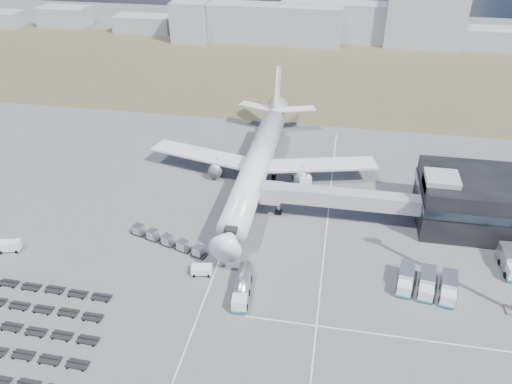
# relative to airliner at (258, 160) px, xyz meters

# --- Properties ---
(ground) EXTENTS (420.00, 420.00, 0.00)m
(ground) POSITION_rel_airliner_xyz_m (0.00, -32.38, -5.29)
(ground) COLOR #565659
(ground) RESTS_ON ground
(grass_strip) EXTENTS (420.00, 90.00, 0.01)m
(grass_strip) POSITION_rel_airliner_xyz_m (0.00, 77.62, -5.29)
(grass_strip) COLOR #48432B
(grass_strip) RESTS_ON ground
(lane_markings) EXTENTS (47.12, 110.00, 0.01)m
(lane_markings) POSITION_rel_airliner_xyz_m (9.77, -29.38, -5.29)
(lane_markings) COLOR silver
(lane_markings) RESTS_ON ground
(terminal) EXTENTS (30.40, 16.40, 11.00)m
(terminal) POSITION_rel_airliner_xyz_m (47.77, -8.41, -0.04)
(terminal) COLOR black
(terminal) RESTS_ON ground
(jet_bridge) EXTENTS (30.30, 3.80, 7.05)m
(jet_bridge) POSITION_rel_airliner_xyz_m (15.90, -11.95, -0.24)
(jet_bridge) COLOR #939399
(jet_bridge) RESTS_ON ground
(airliner) EXTENTS (51.59, 64.53, 17.62)m
(airliner) POSITION_rel_airliner_xyz_m (0.00, 0.00, 0.00)
(airliner) COLOR white
(airliner) RESTS_ON ground
(skyline) EXTENTS (300.00, 26.88, 20.85)m
(skyline) POSITION_rel_airliner_xyz_m (12.45, 117.91, 1.64)
(skyline) COLOR #969AA4
(skyline) RESTS_ON ground
(fuel_tanker) EXTENTS (3.15, 9.59, 3.05)m
(fuel_tanker) POSITION_rel_airliner_xyz_m (3.71, -35.65, -3.77)
(fuel_tanker) COLOR white
(fuel_tanker) RESTS_ON ground
(pushback_tug) EXTENTS (3.76, 2.53, 1.55)m
(pushback_tug) POSITION_rel_airliner_xyz_m (-4.00, -32.07, -4.52)
(pushback_tug) COLOR white
(pushback_tug) RESTS_ON ground
(utility_van) EXTENTS (4.13, 2.65, 2.08)m
(utility_van) POSITION_rel_airliner_xyz_m (-39.62, -32.22, -4.25)
(utility_van) COLOR white
(utility_van) RESTS_ON ground
(catering_truck) EXTENTS (5.01, 7.07, 3.00)m
(catering_truck) POSITION_rel_airliner_xyz_m (9.44, 0.69, -3.75)
(catering_truck) COLOR white
(catering_truck) RESTS_ON ground
(service_trucks_near) EXTENTS (9.90, 8.09, 2.72)m
(service_trucks_near) POSITION_rel_airliner_xyz_m (32.83, -29.46, -3.81)
(service_trucks_near) COLOR white
(service_trucks_near) RESTS_ON ground
(uld_row) EXTENTS (16.00, 6.67, 1.79)m
(uld_row) POSITION_rel_airliner_xyz_m (-12.31, -25.46, -4.22)
(uld_row) COLOR black
(uld_row) RESTS_ON ground
(baggage_dollies) EXTENTS (24.83, 19.16, 0.74)m
(baggage_dollies) POSITION_rel_airliner_xyz_m (-26.53, -49.54, -4.92)
(baggage_dollies) COLOR black
(baggage_dollies) RESTS_ON ground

